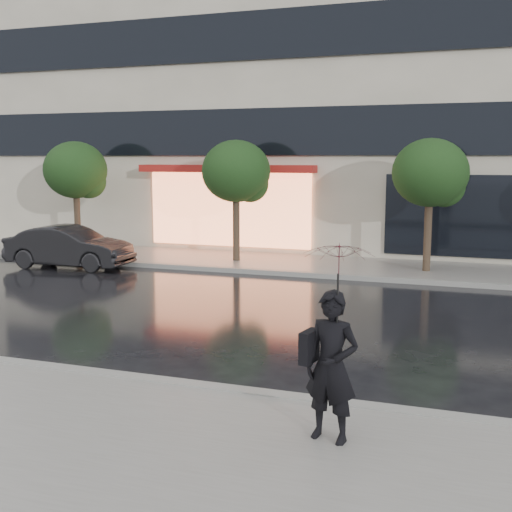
% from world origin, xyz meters
% --- Properties ---
extents(ground, '(120.00, 120.00, 0.00)m').
position_xyz_m(ground, '(0.00, 0.00, 0.00)').
color(ground, black).
rests_on(ground, ground).
extents(sidewalk_near, '(60.00, 4.50, 0.12)m').
position_xyz_m(sidewalk_near, '(0.00, -3.25, 0.06)').
color(sidewalk_near, slate).
rests_on(sidewalk_near, ground).
extents(sidewalk_far, '(60.00, 3.50, 0.12)m').
position_xyz_m(sidewalk_far, '(0.00, 10.25, 0.06)').
color(sidewalk_far, slate).
rests_on(sidewalk_far, ground).
extents(curb_near, '(60.00, 0.25, 0.14)m').
position_xyz_m(curb_near, '(0.00, -1.00, 0.07)').
color(curb_near, gray).
rests_on(curb_near, ground).
extents(curb_far, '(60.00, 0.25, 0.14)m').
position_xyz_m(curb_far, '(0.00, 8.50, 0.07)').
color(curb_far, gray).
rests_on(curb_far, ground).
extents(office_building, '(30.00, 12.76, 18.00)m').
position_xyz_m(office_building, '(-0.00, 17.97, 9.00)').
color(office_building, beige).
rests_on(office_building, ground).
extents(tree_far_west, '(2.20, 2.20, 3.99)m').
position_xyz_m(tree_far_west, '(-8.94, 10.03, 2.92)').
color(tree_far_west, '#33261C').
rests_on(tree_far_west, ground).
extents(tree_mid_west, '(2.20, 2.20, 3.99)m').
position_xyz_m(tree_mid_west, '(-2.94, 10.03, 2.92)').
color(tree_mid_west, '#33261C').
rests_on(tree_mid_west, ground).
extents(tree_mid_east, '(2.20, 2.20, 3.99)m').
position_xyz_m(tree_mid_east, '(3.06, 10.03, 2.92)').
color(tree_mid_east, '#33261C').
rests_on(tree_mid_east, ground).
extents(parked_car, '(4.04, 1.55, 1.31)m').
position_xyz_m(parked_car, '(-7.71, 7.63, 0.66)').
color(parked_car, black).
rests_on(parked_car, ground).
extents(pedestrian_with_umbrella, '(0.96, 0.97, 2.36)m').
position_xyz_m(pedestrian_with_umbrella, '(2.82, -2.19, 1.56)').
color(pedestrian_with_umbrella, black).
rests_on(pedestrian_with_umbrella, sidewalk_near).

